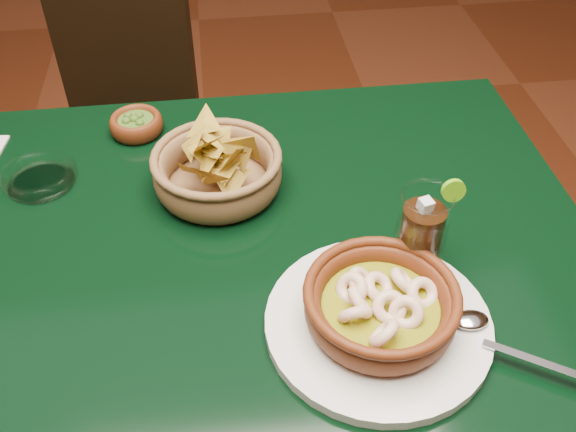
{
  "coord_description": "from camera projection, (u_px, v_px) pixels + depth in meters",
  "views": [
    {
      "loc": [
        0.06,
        -0.68,
        1.42
      ],
      "look_at": [
        0.14,
        -0.02,
        0.81
      ],
      "focal_mm": 40.0,
      "sensor_mm": 36.0,
      "label": 1
    }
  ],
  "objects": [
    {
      "name": "guacamole_ramekin",
      "position": [
        136.0,
        124.0,
        1.14
      ],
      "size": [
        0.11,
        0.11,
        0.04
      ],
      "color": "#4F1F0C",
      "rests_on": "dining_table"
    },
    {
      "name": "shrimp_plate",
      "position": [
        380.0,
        310.0,
        0.81
      ],
      "size": [
        0.37,
        0.29,
        0.08
      ],
      "color": "silver",
      "rests_on": "dining_table"
    },
    {
      "name": "dining_chair",
      "position": [
        119.0,
        142.0,
        1.63
      ],
      "size": [
        0.49,
        0.49,
        0.82
      ],
      "color": "black",
      "rests_on": "ground"
    },
    {
      "name": "glass_ashtray",
      "position": [
        40.0,
        177.0,
        1.03
      ],
      "size": [
        0.13,
        0.13,
        0.03
      ],
      "color": "white",
      "rests_on": "dining_table"
    },
    {
      "name": "dining_table",
      "position": [
        198.0,
        290.0,
        1.01
      ],
      "size": [
        1.2,
        0.8,
        0.75
      ],
      "color": "black",
      "rests_on": "ground"
    },
    {
      "name": "cola_drink",
      "position": [
        420.0,
        237.0,
        0.85
      ],
      "size": [
        0.14,
        0.14,
        0.16
      ],
      "color": "white",
      "rests_on": "dining_table"
    },
    {
      "name": "chip_basket",
      "position": [
        217.0,
        170.0,
        1.01
      ],
      "size": [
        0.24,
        0.24,
        0.14
      ],
      "color": "brown",
      "rests_on": "dining_table"
    }
  ]
}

